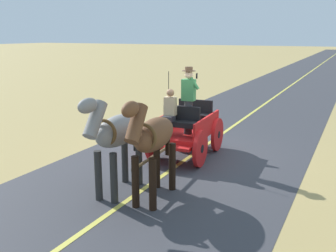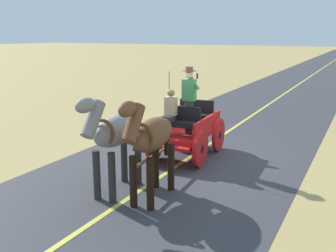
% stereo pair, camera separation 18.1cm
% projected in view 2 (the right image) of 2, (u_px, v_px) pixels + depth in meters
% --- Properties ---
extents(ground_plane, '(200.00, 200.00, 0.00)m').
position_uv_depth(ground_plane, '(195.00, 154.00, 11.10)').
color(ground_plane, tan).
extents(road_surface, '(6.11, 160.00, 0.01)m').
position_uv_depth(road_surface, '(195.00, 154.00, 11.10)').
color(road_surface, '#38383D').
rests_on(road_surface, ground).
extents(road_centre_stripe, '(0.12, 160.00, 0.00)m').
position_uv_depth(road_centre_stripe, '(195.00, 153.00, 11.09)').
color(road_centre_stripe, '#DBCC4C').
rests_on(road_centre_stripe, road_surface).
extents(horse_drawn_carriage, '(1.53, 4.51, 2.50)m').
position_uv_depth(horse_drawn_carriage, '(187.00, 128.00, 10.70)').
color(horse_drawn_carriage, red).
rests_on(horse_drawn_carriage, ground).
extents(horse_near_side, '(0.71, 2.14, 2.21)m').
position_uv_depth(horse_near_side, '(150.00, 138.00, 7.73)').
color(horse_near_side, brown).
rests_on(horse_near_side, ground).
extents(horse_off_side, '(0.64, 2.13, 2.21)m').
position_uv_depth(horse_off_side, '(114.00, 133.00, 8.07)').
color(horse_off_side, gray).
rests_on(horse_off_side, ground).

